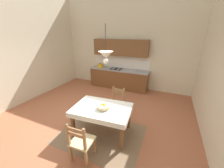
% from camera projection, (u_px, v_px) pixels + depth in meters
% --- Properties ---
extents(ground_plane, '(6.46, 6.67, 0.10)m').
position_uv_depth(ground_plane, '(92.00, 121.00, 4.08)').
color(ground_plane, '#A86042').
extents(wall_back, '(6.46, 0.12, 4.06)m').
position_uv_depth(wall_back, '(126.00, 43.00, 5.97)').
color(wall_back, beige).
rests_on(wall_back, ground_plane).
extents(wall_left, '(0.12, 6.67, 4.06)m').
position_uv_depth(wall_left, '(11.00, 47.00, 4.44)').
color(wall_left, beige).
rests_on(wall_left, ground_plane).
extents(area_rug, '(2.10, 1.60, 0.01)m').
position_uv_depth(area_rug, '(101.00, 134.00, 3.50)').
color(area_rug, '#80654C').
rests_on(area_rug, ground_plane).
extents(kitchen_cabinetry, '(2.72, 0.63, 2.20)m').
position_uv_depth(kitchen_cabinetry, '(119.00, 70.00, 6.18)').
color(kitchen_cabinetry, brown).
rests_on(kitchen_cabinetry, ground_plane).
extents(dining_table, '(1.50, 1.08, 0.75)m').
position_uv_depth(dining_table, '(102.00, 112.00, 3.36)').
color(dining_table, brown).
rests_on(dining_table, ground_plane).
extents(dining_chair_camera_side, '(0.44, 0.44, 0.93)m').
position_uv_depth(dining_chair_camera_side, '(81.00, 142.00, 2.68)').
color(dining_chair_camera_side, '#D1BC89').
rests_on(dining_chair_camera_side, ground_plane).
extents(dining_chair_kitchen_side, '(0.45, 0.45, 0.93)m').
position_uv_depth(dining_chair_kitchen_side, '(116.00, 103.00, 4.13)').
color(dining_chair_kitchen_side, '#D1BC89').
rests_on(dining_chair_kitchen_side, ground_plane).
extents(fruit_bowl, '(0.30, 0.30, 0.12)m').
position_uv_depth(fruit_bowl, '(103.00, 106.00, 3.24)').
color(fruit_bowl, beige).
rests_on(fruit_bowl, dining_table).
extents(pendant_lamp, '(0.32, 0.32, 0.80)m').
position_uv_depth(pendant_lamp, '(106.00, 55.00, 2.84)').
color(pendant_lamp, black).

